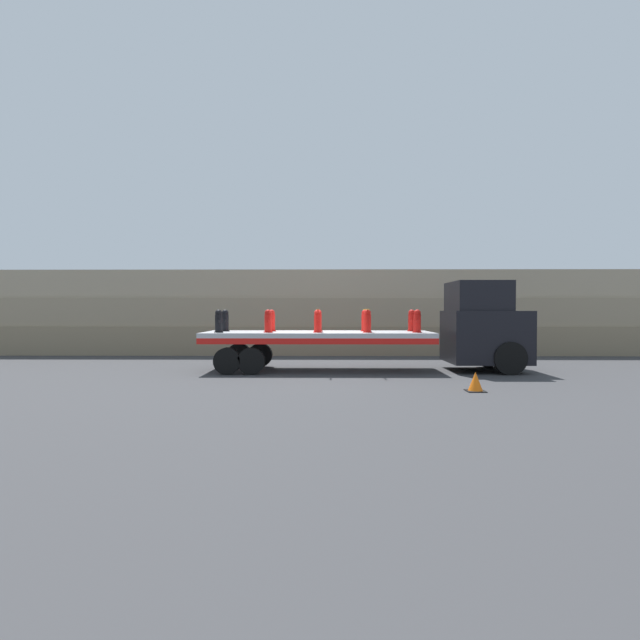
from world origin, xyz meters
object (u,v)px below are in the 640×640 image
at_px(fire_hydrant_black_near_0, 219,321).
at_px(fire_hydrant_red_near_1, 268,321).
at_px(fire_hydrant_red_far_1, 272,321).
at_px(fire_hydrant_red_far_2, 318,321).
at_px(traffic_cone, 475,382).
at_px(fire_hydrant_red_near_2, 318,321).
at_px(truck_cab, 486,327).
at_px(fire_hydrant_red_near_3, 367,321).
at_px(fire_hydrant_red_far_4, 412,321).
at_px(fire_hydrant_red_near_4, 417,321).
at_px(fire_hydrant_red_far_3, 365,321).
at_px(fire_hydrant_black_far_0, 225,321).
at_px(flatbed_trailer, 302,339).

xyz_separation_m(fire_hydrant_black_near_0, fire_hydrant_red_near_1, (1.73, 0.00, 0.00)).
relative_size(fire_hydrant_red_far_1, fire_hydrant_red_far_2, 1.00).
xyz_separation_m(fire_hydrant_red_far_2, traffic_cone, (4.28, -5.12, -1.53)).
relative_size(fire_hydrant_red_near_1, traffic_cone, 1.54).
relative_size(fire_hydrant_black_near_0, fire_hydrant_red_near_2, 1.00).
relative_size(fire_hydrant_black_near_0, traffic_cone, 1.54).
bearing_deg(truck_cab, fire_hydrant_red_near_3, -172.63).
bearing_deg(fire_hydrant_red_far_4, fire_hydrant_red_near_4, -90.00).
xyz_separation_m(fire_hydrant_red_far_3, fire_hydrant_red_far_4, (1.73, 0.00, 0.00)).
bearing_deg(fire_hydrant_red_near_2, fire_hydrant_red_far_2, 90.00).
xyz_separation_m(fire_hydrant_red_near_1, fire_hydrant_red_far_1, (0.00, 1.11, 0.00)).
bearing_deg(fire_hydrant_red_near_2, fire_hydrant_red_near_3, 0.00).
distance_m(fire_hydrant_black_near_0, fire_hydrant_red_near_2, 3.45).
bearing_deg(fire_hydrant_red_near_3, fire_hydrant_black_far_0, 167.90).
relative_size(truck_cab, fire_hydrant_red_far_2, 3.98).
height_order(fire_hydrant_black_near_0, fire_hydrant_red_far_1, same).
relative_size(fire_hydrant_red_near_1, fire_hydrant_red_near_3, 1.00).
relative_size(fire_hydrant_red_far_1, traffic_cone, 1.54).
xyz_separation_m(fire_hydrant_black_far_0, fire_hydrant_red_near_1, (1.73, -1.11, 0.00)).
xyz_separation_m(flatbed_trailer, fire_hydrant_red_far_3, (2.28, 0.56, 0.66)).
distance_m(flatbed_trailer, fire_hydrant_red_far_1, 1.45).
relative_size(flatbed_trailer, fire_hydrant_black_near_0, 10.12).
bearing_deg(flatbed_trailer, fire_hydrant_red_near_2, -44.82).
xyz_separation_m(fire_hydrant_red_near_3, fire_hydrant_red_far_4, (1.73, 1.11, 0.00)).
height_order(fire_hydrant_red_near_1, fire_hydrant_red_near_3, same).
distance_m(fire_hydrant_black_far_0, fire_hydrant_red_near_2, 3.63).
height_order(fire_hydrant_red_far_1, fire_hydrant_red_near_2, same).
bearing_deg(flatbed_trailer, fire_hydrant_red_near_1, -154.57).
height_order(truck_cab, fire_hydrant_black_far_0, truck_cab).
bearing_deg(fire_hydrant_red_far_1, fire_hydrant_red_near_1, -90.00).
relative_size(fire_hydrant_red_far_2, fire_hydrant_red_near_3, 1.00).
relative_size(truck_cab, fire_hydrant_red_far_4, 3.98).
relative_size(flatbed_trailer, fire_hydrant_red_far_2, 10.12).
xyz_separation_m(flatbed_trailer, fire_hydrant_red_far_4, (4.01, 0.56, 0.66)).
bearing_deg(fire_hydrant_red_near_4, fire_hydrant_red_near_3, 180.00).
distance_m(flatbed_trailer, traffic_cone, 6.70).
bearing_deg(flatbed_trailer, truck_cab, 0.00).
height_order(fire_hydrant_black_near_0, traffic_cone, fire_hydrant_black_near_0).
height_order(fire_hydrant_red_far_2, traffic_cone, fire_hydrant_red_far_2).
distance_m(fire_hydrant_red_far_4, traffic_cone, 5.40).
xyz_separation_m(fire_hydrant_red_far_1, fire_hydrant_red_far_4, (5.18, 0.00, 0.00)).
distance_m(fire_hydrant_black_far_0, fire_hydrant_red_near_4, 6.99).
relative_size(fire_hydrant_red_far_2, fire_hydrant_red_near_4, 1.00).
distance_m(fire_hydrant_red_near_3, fire_hydrant_red_far_3, 1.11).
relative_size(flatbed_trailer, fire_hydrant_red_far_1, 10.12).
bearing_deg(fire_hydrant_red_far_1, fire_hydrant_black_near_0, -147.25).
relative_size(flatbed_trailer, traffic_cone, 15.54).
relative_size(flatbed_trailer, fire_hydrant_red_near_2, 10.12).
height_order(fire_hydrant_black_near_0, fire_hydrant_red_near_2, same).
xyz_separation_m(truck_cab, fire_hydrant_red_near_1, (-7.75, -0.56, 0.21)).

